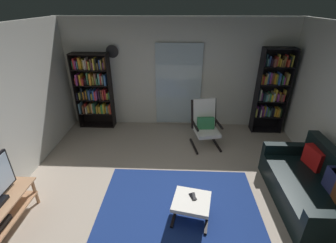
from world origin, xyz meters
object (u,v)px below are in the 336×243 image
tv_remote (194,196)px  cell_phone (193,197)px  bookshelf_near_sofa (272,90)px  ottoman (191,203)px  wall_clock (112,51)px  leather_sofa (312,187)px  lounge_armchair (205,122)px  bookshelf_near_tv (93,89)px

tv_remote → cell_phone: (-0.02, -0.00, -0.00)m
bookshelf_near_sofa → ottoman: (-1.94, -2.82, -0.75)m
ottoman → cell_phone: size_ratio=4.31×
tv_remote → wall_clock: wall_clock is taller
bookshelf_near_sofa → wall_clock: size_ratio=6.90×
leather_sofa → tv_remote: 1.88m
bookshelf_near_sofa → cell_phone: size_ratio=14.30×
lounge_armchair → bookshelf_near_sofa: bearing=24.5°
bookshelf_near_tv → leather_sofa: bookshelf_near_tv is taller
bookshelf_near_sofa → wall_clock: bearing=176.8°
lounge_armchair → cell_phone: (-0.36, -2.04, -0.16)m
bookshelf_near_tv → lounge_armchair: bearing=-16.4°
leather_sofa → lounge_armchair: lounge_armchair is taller
lounge_armchair → wall_clock: (-2.13, 0.92, 1.32)m
ottoman → tv_remote: 0.10m
leather_sofa → wall_clock: 4.74m
cell_phone → bookshelf_near_sofa: bearing=32.6°
leather_sofa → wall_clock: bearing=144.3°
wall_clock → bookshelf_near_tv: bearing=-165.3°
bookshelf_near_tv → tv_remote: bookshelf_near_tv is taller
tv_remote → lounge_armchair: bearing=74.1°
lounge_armchair → ottoman: bearing=-100.3°
bookshelf_near_sofa → wall_clock: (-3.70, 0.21, 0.80)m
leather_sofa → lounge_armchair: bearing=131.5°
cell_phone → ottoman: bearing=-128.4°
bookshelf_near_tv → ottoman: bookshelf_near_tv is taller
tv_remote → bookshelf_near_tv: bearing=123.0°
leather_sofa → tv_remote: bearing=-169.6°
bookshelf_near_sofa → leather_sofa: size_ratio=1.17×
leather_sofa → bookshelf_near_tv: bearing=149.2°
bookshelf_near_tv → lounge_armchair: (2.65, -0.78, -0.44)m
bookshelf_near_sofa → tv_remote: size_ratio=13.91×
bookshelf_near_sofa → lounge_armchair: bearing=-155.5°
cell_phone → tv_remote: bearing=-20.9°
bookshelf_near_tv → cell_phone: bearing=-51.0°
ottoman → wall_clock: (-1.75, 3.02, 1.55)m
tv_remote → ottoman: bearing=-126.1°
lounge_armchair → cell_phone: 2.08m
cell_phone → wall_clock: 3.75m
leather_sofa → wall_clock: size_ratio=5.91×
tv_remote → cell_phone: bearing=175.3°
wall_clock → leather_sofa: bearing=-35.7°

